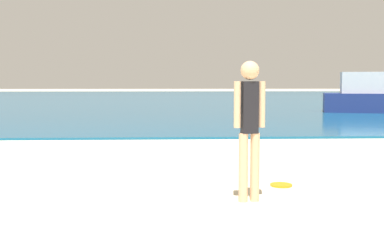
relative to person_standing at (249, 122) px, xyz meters
The scene contains 4 objects.
water 35.96m from the person_standing, 91.35° to the left, with size 160.00×60.00×0.06m, color #14567F.
person_standing is the anchor object (origin of this frame).
frisbee 1.33m from the person_standing, 54.26° to the left, with size 0.29×0.29×0.03m, color orange.
boat_near 17.18m from the person_standing, 60.94° to the left, with size 5.50×3.04×1.78m.
Camera 1 is at (-0.04, -0.49, 1.38)m, focal length 43.82 mm.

